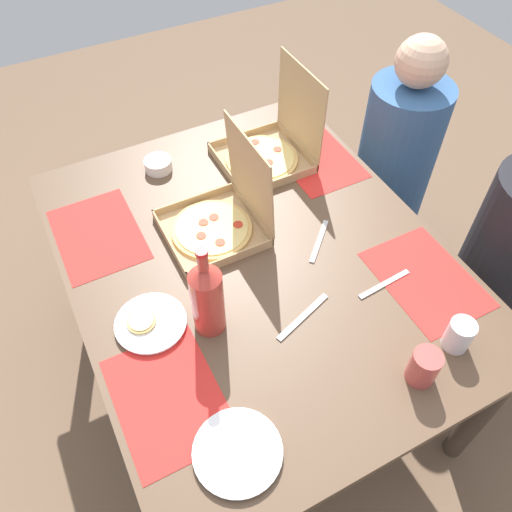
{
  "coord_description": "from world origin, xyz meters",
  "views": [
    {
      "loc": [
        0.93,
        -0.48,
        1.99
      ],
      "look_at": [
        0.0,
        0.0,
        0.74
      ],
      "focal_mm": 36.02,
      "sensor_mm": 36.0,
      "label": 1
    }
  ],
  "objects_px": {
    "plate_near_right": "(150,323)",
    "condiment_bowl": "(158,165)",
    "plate_middle": "(238,452)",
    "cup_clear_right": "(459,335)",
    "pizza_box_center": "(270,147)",
    "soda_bottle": "(207,297)",
    "cup_red": "(424,367)",
    "diner_left_seat": "(392,174)",
    "pizza_box_edge_far": "(220,218)",
    "diner_right_seat": "(500,275)"
  },
  "relations": [
    {
      "from": "pizza_box_edge_far",
      "to": "plate_near_right",
      "type": "height_order",
      "value": "pizza_box_edge_far"
    },
    {
      "from": "pizza_box_center",
      "to": "soda_bottle",
      "type": "distance_m",
      "value": 0.76
    },
    {
      "from": "soda_bottle",
      "to": "cup_red",
      "type": "distance_m",
      "value": 0.59
    },
    {
      "from": "pizza_box_center",
      "to": "diner_right_seat",
      "type": "height_order",
      "value": "diner_right_seat"
    },
    {
      "from": "condiment_bowl",
      "to": "cup_red",
      "type": "bearing_deg",
      "value": 16.18
    },
    {
      "from": "cup_clear_right",
      "to": "diner_right_seat",
      "type": "bearing_deg",
      "value": 113.7
    },
    {
      "from": "cup_red",
      "to": "diner_left_seat",
      "type": "distance_m",
      "value": 1.13
    },
    {
      "from": "diner_right_seat",
      "to": "diner_left_seat",
      "type": "bearing_deg",
      "value": 180.0
    },
    {
      "from": "cup_red",
      "to": "diner_right_seat",
      "type": "bearing_deg",
      "value": 111.24
    },
    {
      "from": "diner_right_seat",
      "to": "cup_clear_right",
      "type": "bearing_deg",
      "value": -66.3
    },
    {
      "from": "soda_bottle",
      "to": "cup_red",
      "type": "xyz_separation_m",
      "value": [
        0.4,
        0.43,
        -0.08
      ]
    },
    {
      "from": "plate_middle",
      "to": "soda_bottle",
      "type": "xyz_separation_m",
      "value": [
        -0.36,
        0.09,
        0.12
      ]
    },
    {
      "from": "soda_bottle",
      "to": "condiment_bowl",
      "type": "xyz_separation_m",
      "value": [
        -0.7,
        0.1,
        -0.11
      ]
    },
    {
      "from": "pizza_box_edge_far",
      "to": "diner_right_seat",
      "type": "distance_m",
      "value": 1.04
    },
    {
      "from": "pizza_box_center",
      "to": "diner_left_seat",
      "type": "xyz_separation_m",
      "value": [
        0.08,
        0.56,
        -0.29
      ]
    },
    {
      "from": "pizza_box_center",
      "to": "soda_bottle",
      "type": "height_order",
      "value": "pizza_box_center"
    },
    {
      "from": "plate_near_right",
      "to": "diner_left_seat",
      "type": "height_order",
      "value": "diner_left_seat"
    },
    {
      "from": "plate_near_right",
      "to": "condiment_bowl",
      "type": "xyz_separation_m",
      "value": [
        -0.63,
        0.26,
        0.01
      ]
    },
    {
      "from": "plate_near_right",
      "to": "condiment_bowl",
      "type": "bearing_deg",
      "value": 157.63
    },
    {
      "from": "condiment_bowl",
      "to": "pizza_box_edge_far",
      "type": "bearing_deg",
      "value": 11.69
    },
    {
      "from": "cup_red",
      "to": "condiment_bowl",
      "type": "xyz_separation_m",
      "value": [
        -1.1,
        -0.32,
        -0.03
      ]
    },
    {
      "from": "diner_left_seat",
      "to": "diner_right_seat",
      "type": "xyz_separation_m",
      "value": [
        0.64,
        0.0,
        0.02
      ]
    },
    {
      "from": "plate_middle",
      "to": "cup_red",
      "type": "xyz_separation_m",
      "value": [
        0.04,
        0.52,
        0.05
      ]
    },
    {
      "from": "cup_clear_right",
      "to": "condiment_bowl",
      "type": "distance_m",
      "value": 1.17
    },
    {
      "from": "plate_middle",
      "to": "diner_left_seat",
      "type": "distance_m",
      "value": 1.45
    },
    {
      "from": "pizza_box_edge_far",
      "to": "soda_bottle",
      "type": "height_order",
      "value": "pizza_box_edge_far"
    },
    {
      "from": "diner_right_seat",
      "to": "plate_middle",
      "type": "bearing_deg",
      "value": -79.72
    },
    {
      "from": "cup_red",
      "to": "diner_left_seat",
      "type": "bearing_deg",
      "value": 144.37
    },
    {
      "from": "pizza_box_edge_far",
      "to": "condiment_bowl",
      "type": "bearing_deg",
      "value": -168.31
    },
    {
      "from": "diner_right_seat",
      "to": "pizza_box_center",
      "type": "bearing_deg",
      "value": -142.07
    },
    {
      "from": "cup_clear_right",
      "to": "diner_left_seat",
      "type": "xyz_separation_m",
      "value": [
        -0.86,
        0.49,
        -0.29
      ]
    },
    {
      "from": "pizza_box_edge_far",
      "to": "diner_right_seat",
      "type": "relative_size",
      "value": 0.29
    },
    {
      "from": "plate_middle",
      "to": "soda_bottle",
      "type": "distance_m",
      "value": 0.39
    },
    {
      "from": "pizza_box_edge_far",
      "to": "condiment_bowl",
      "type": "distance_m",
      "value": 0.39
    },
    {
      "from": "cup_clear_right",
      "to": "condiment_bowl",
      "type": "relative_size",
      "value": 0.99
    },
    {
      "from": "soda_bottle",
      "to": "pizza_box_center",
      "type": "bearing_deg",
      "value": 138.79
    },
    {
      "from": "pizza_box_edge_far",
      "to": "diner_left_seat",
      "type": "height_order",
      "value": "diner_left_seat"
    },
    {
      "from": "pizza_box_center",
      "to": "diner_left_seat",
      "type": "distance_m",
      "value": 0.64
    },
    {
      "from": "plate_near_right",
      "to": "cup_clear_right",
      "type": "relative_size",
      "value": 2.08
    },
    {
      "from": "cup_clear_right",
      "to": "plate_middle",
      "type": "bearing_deg",
      "value": -90.48
    },
    {
      "from": "pizza_box_edge_far",
      "to": "cup_red",
      "type": "relative_size",
      "value": 3.15
    },
    {
      "from": "soda_bottle",
      "to": "pizza_box_edge_far",
      "type": "bearing_deg",
      "value": 150.74
    },
    {
      "from": "cup_red",
      "to": "pizza_box_edge_far",
      "type": "bearing_deg",
      "value": -161.56
    },
    {
      "from": "condiment_bowl",
      "to": "diner_left_seat",
      "type": "height_order",
      "value": "diner_left_seat"
    },
    {
      "from": "cup_clear_right",
      "to": "soda_bottle",
      "type": "bearing_deg",
      "value": -122.76
    },
    {
      "from": "pizza_box_edge_far",
      "to": "cup_red",
      "type": "xyz_separation_m",
      "value": [
        0.73,
        0.24,
        0.0
      ]
    },
    {
      "from": "plate_middle",
      "to": "plate_near_right",
      "type": "relative_size",
      "value": 1.06
    },
    {
      "from": "plate_near_right",
      "to": "pizza_box_center",
      "type": "bearing_deg",
      "value": 127.1
    },
    {
      "from": "pizza_box_edge_far",
      "to": "condiment_bowl",
      "type": "height_order",
      "value": "pizza_box_edge_far"
    },
    {
      "from": "plate_near_right",
      "to": "plate_middle",
      "type": "bearing_deg",
      "value": 8.24
    }
  ]
}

